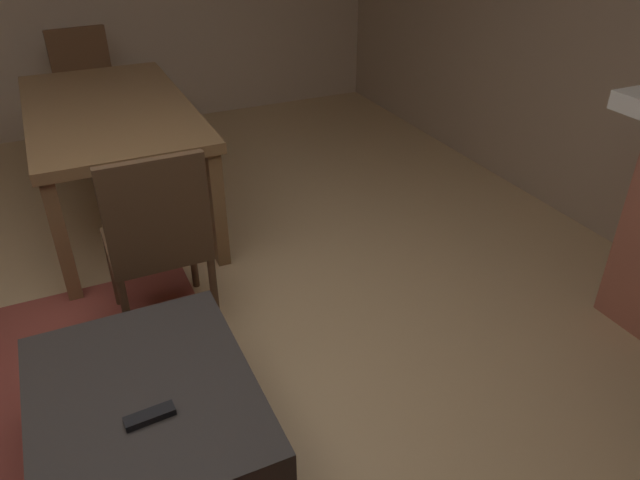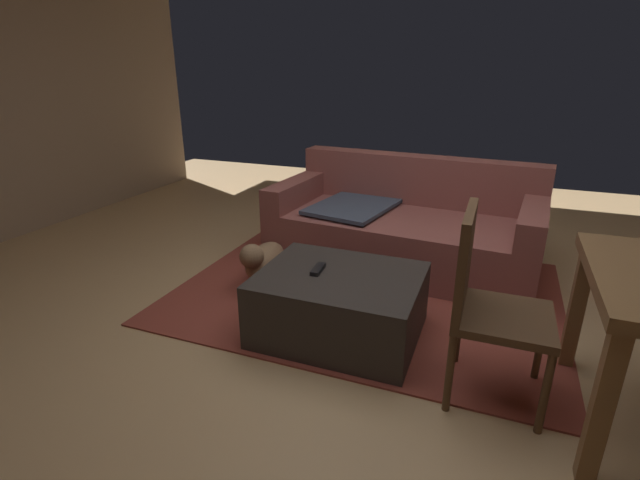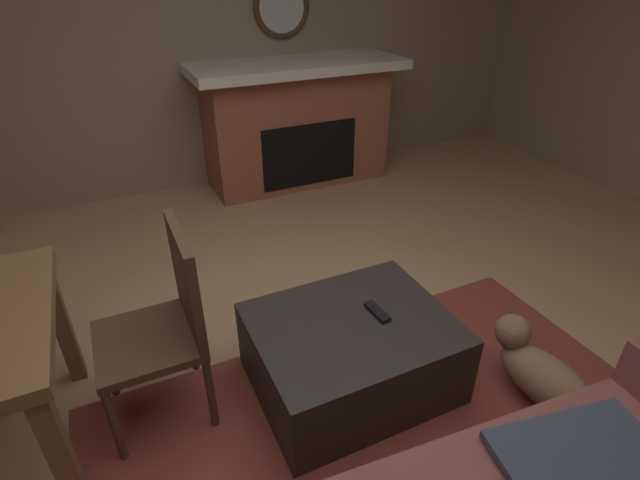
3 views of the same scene
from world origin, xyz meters
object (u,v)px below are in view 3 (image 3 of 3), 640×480
at_px(round_wall_mirror, 282,7).
at_px(dining_chair_west, 166,318).
at_px(ottoman_coffee_table, 351,354).
at_px(tv_remote, 377,312).
at_px(small_dog, 541,372).
at_px(fireplace, 297,123).

relative_size(round_wall_mirror, dining_chair_west, 0.55).
bearing_deg(ottoman_coffee_table, dining_chair_west, -16.71).
bearing_deg(round_wall_mirror, tv_remote, 77.01).
bearing_deg(tv_remote, round_wall_mirror, -106.68).
bearing_deg(small_dog, dining_chair_west, -24.68).
height_order(round_wall_mirror, small_dog, round_wall_mirror).
bearing_deg(small_dog, fireplace, -90.40).
xyz_separation_m(ottoman_coffee_table, tv_remote, (-0.14, -0.00, 0.21)).
bearing_deg(tv_remote, fireplace, -108.10).
bearing_deg(fireplace, ottoman_coffee_table, 72.76).
bearing_deg(small_dog, round_wall_mirror, -90.37).
relative_size(fireplace, round_wall_mirror, 3.66).
xyz_separation_m(fireplace, ottoman_coffee_table, (0.78, 2.52, -0.36)).
distance_m(round_wall_mirror, dining_chair_west, 3.16).
relative_size(fireplace, dining_chair_west, 2.01).
bearing_deg(small_dog, tv_remote, -37.48).
bearing_deg(fireplace, tv_remote, 75.59).
bearing_deg(dining_chair_west, tv_remote, 165.81).
relative_size(fireplace, small_dog, 3.25).
xyz_separation_m(round_wall_mirror, small_dog, (0.02, 3.28, -1.32)).
relative_size(round_wall_mirror, ottoman_coffee_table, 0.55).
bearing_deg(dining_chair_west, ottoman_coffee_table, 163.29).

